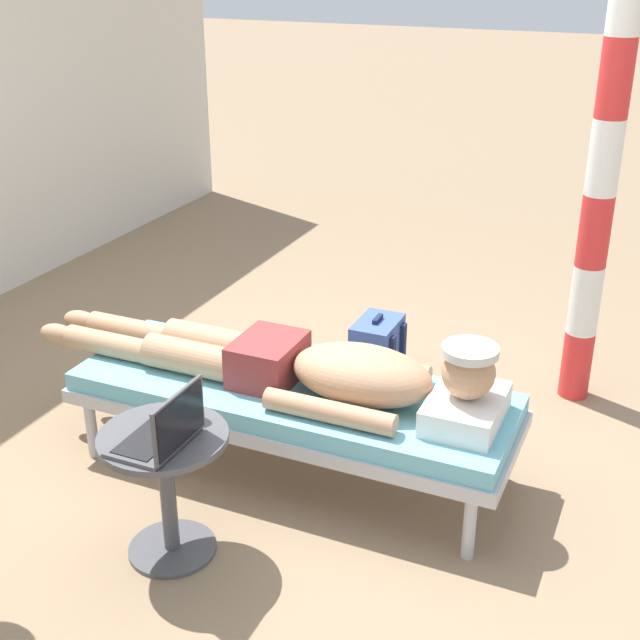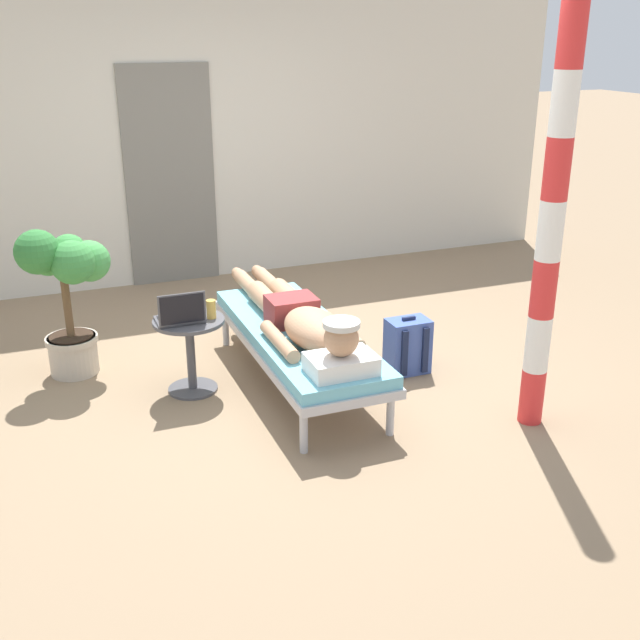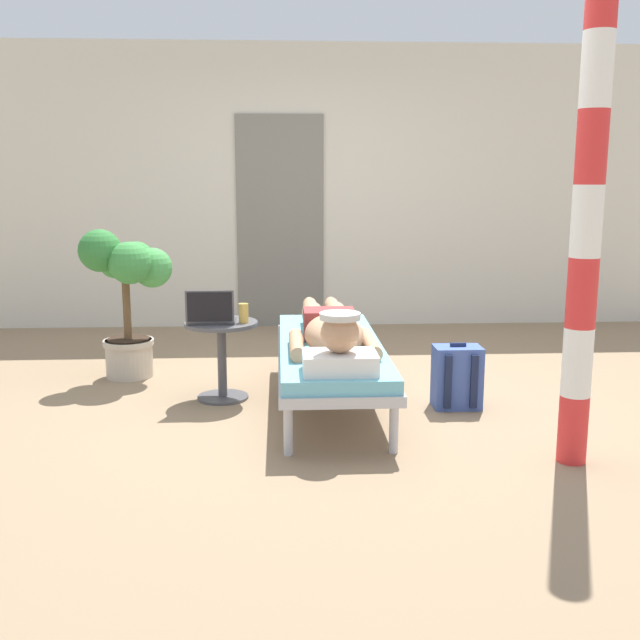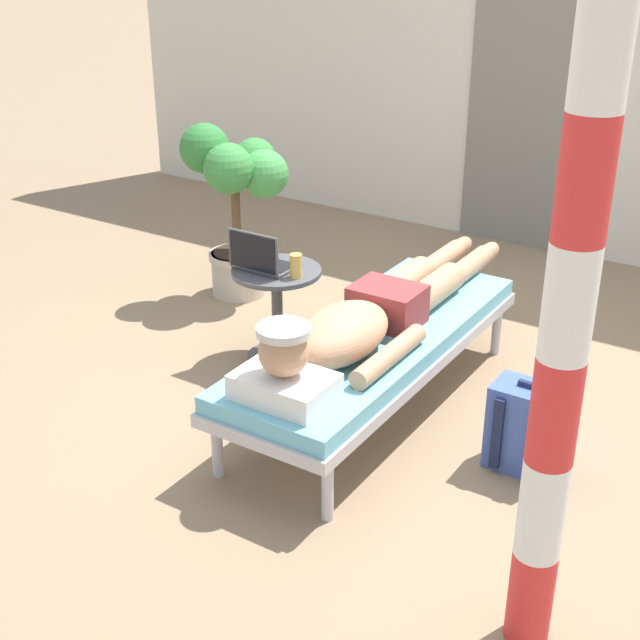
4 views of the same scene
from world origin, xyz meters
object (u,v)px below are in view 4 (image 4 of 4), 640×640
Objects in this scene: side_table at (277,298)px; potted_plant at (236,192)px; porch_post at (569,302)px; backpack at (525,428)px; person_reclining at (367,319)px; laptop at (261,260)px; drink_glass at (296,266)px; lounge_chair at (375,345)px.

potted_plant reaches higher than side_table.
porch_post is at bearing -34.76° from potted_plant.
side_table is 1.55m from backpack.
backpack is (0.81, -0.00, -0.32)m from person_reclining.
laptop is at bearing 149.08° from porch_post.
drink_glass reaches higher than side_table.
laptop is (-0.77, 0.22, 0.06)m from person_reclining.
person_reclining is at bearing 179.94° from backpack.
potted_plant reaches higher than laptop.
backpack is (1.51, -0.27, -0.16)m from side_table.
porch_post is (1.90, -1.22, 0.89)m from side_table.
drink_glass reaches higher than lounge_chair.
lounge_chair is 1.65m from potted_plant.
side_table is 0.21× the size of porch_post.
drink_glass is at bearing -12.76° from side_table.
drink_glass is (-0.56, 0.23, 0.07)m from person_reclining.
lounge_chair is 1.82m from porch_post.
drink_glass is 1.07m from potted_plant.
laptop is at bearing 172.09° from backpack.
porch_post is (2.61, -1.81, 0.56)m from potted_plant.
laptop reaches higher than person_reclining.
person_reclining is 1.67m from potted_plant.
potted_plant is at bearing 148.89° from person_reclining.
potted_plant is 3.22m from porch_post.
drink_glass is 0.11× the size of potted_plant.
person_reclining reaches higher than lounge_chair.
person_reclining is 0.80m from laptop.
person_reclining is 1.69m from porch_post.
porch_post reaches higher than laptop.
person_reclining is at bearing -90.00° from lounge_chair.
laptop is (-0.06, -0.05, 0.23)m from side_table.
person_reclining is 5.12× the size of backpack.
person_reclining is at bearing -22.91° from drink_glass.
lounge_chair is at bearing -14.71° from drink_glass.
potted_plant is (-0.65, 0.64, 0.10)m from laptop.
side_table is 0.28m from drink_glass.
lounge_chair is 0.19m from person_reclining.
lounge_chair is at bearing -9.53° from laptop.
porch_post is at bearing -41.24° from lounge_chair.
backpack is at bearing -9.81° from drink_glass.
drink_glass is (-0.56, 0.15, 0.24)m from lounge_chair.
lounge_chair is at bearing 138.76° from porch_post.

